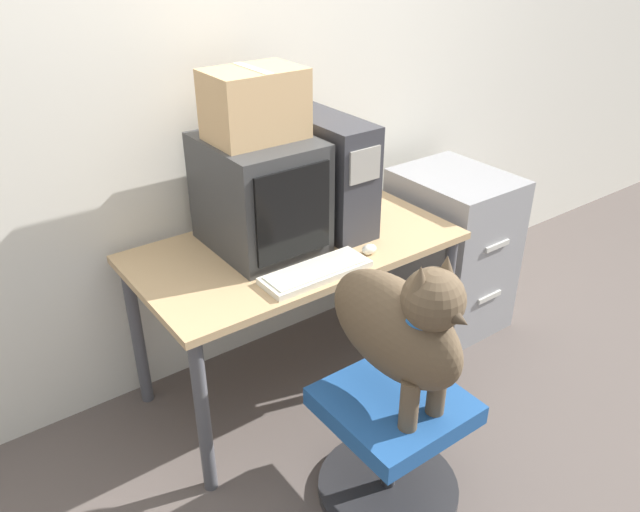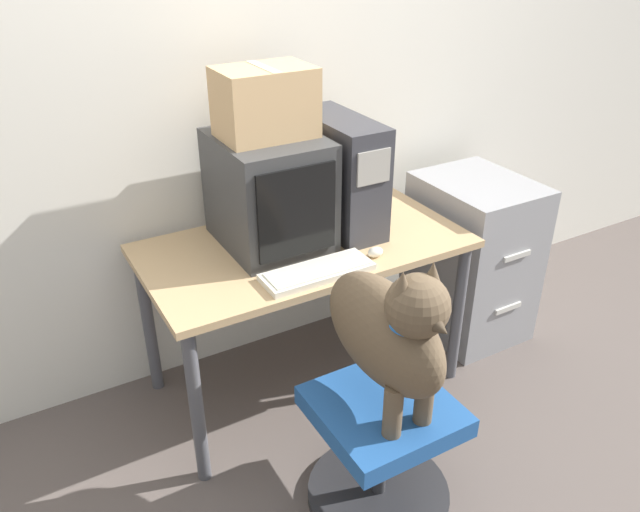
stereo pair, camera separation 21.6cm
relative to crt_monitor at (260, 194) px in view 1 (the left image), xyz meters
name	(u,v)px [view 1 (the left image)]	position (x,y,z in m)	size (l,w,h in m)	color
ground_plane	(346,426)	(0.11, -0.42, -0.92)	(12.00, 12.00, 0.00)	#564C47
wall_back	(235,71)	(0.11, 0.33, 0.38)	(8.00, 0.05, 2.60)	silver
desk	(296,263)	(0.11, -0.08, -0.30)	(1.28, 0.69, 0.70)	tan
crt_monitor	(260,194)	(0.00, 0.00, 0.00)	(0.37, 0.46, 0.43)	#383838
pc_tower	(326,173)	(0.31, 0.00, 0.01)	(0.19, 0.48, 0.46)	#333338
keyboard	(316,272)	(0.03, -0.32, -0.20)	(0.41, 0.15, 0.03)	beige
computer_mouse	(369,249)	(0.29, -0.31, -0.20)	(0.06, 0.05, 0.04)	beige
office_chair	(391,443)	(0.03, -0.77, -0.68)	(0.51, 0.51, 0.44)	#262628
dog	(401,325)	(0.03, -0.77, -0.18)	(0.22, 0.55, 0.57)	brown
filing_cabinet	(450,250)	(1.02, -0.09, -0.52)	(0.44, 0.55, 0.78)	gray
cardboard_box	(255,104)	(0.00, 0.00, 0.34)	(0.34, 0.24, 0.25)	tan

